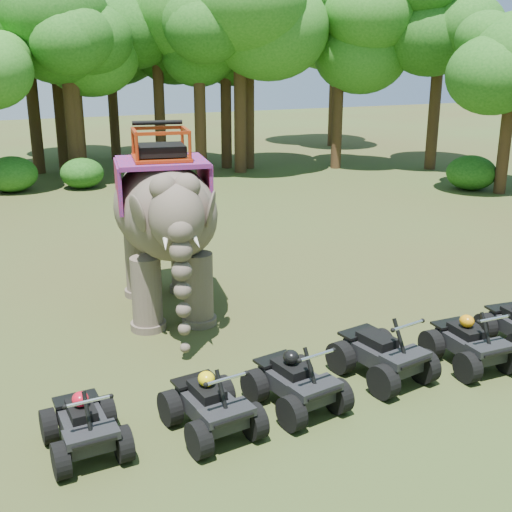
% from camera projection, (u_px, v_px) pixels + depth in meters
% --- Properties ---
extents(ground, '(110.00, 110.00, 0.00)m').
position_uv_depth(ground, '(282.00, 365.00, 12.58)').
color(ground, '#47381E').
rests_on(ground, ground).
extents(elephant, '(3.19, 5.51, 4.35)m').
position_uv_depth(elephant, '(165.00, 220.00, 14.73)').
color(elephant, brown).
rests_on(elephant, ground).
extents(atv_0, '(1.18, 1.58, 1.15)m').
position_uv_depth(atv_0, '(84.00, 417.00, 9.69)').
color(atv_0, black).
rests_on(atv_0, ground).
extents(atv_1, '(1.37, 1.76, 1.22)m').
position_uv_depth(atv_1, '(211.00, 397.00, 10.20)').
color(atv_1, black).
rests_on(atv_1, ground).
extents(atv_2, '(1.45, 1.83, 1.23)m').
position_uv_depth(atv_2, '(296.00, 374.00, 10.92)').
color(atv_2, black).
rests_on(atv_2, ground).
extents(atv_3, '(1.54, 1.94, 1.31)m').
position_uv_depth(atv_3, '(383.00, 345.00, 11.91)').
color(atv_3, black).
rests_on(atv_3, ground).
extents(atv_4, '(1.27, 1.70, 1.23)m').
position_uv_depth(atv_4, '(471.00, 336.00, 12.40)').
color(atv_4, black).
rests_on(atv_4, ground).
extents(tree_0, '(6.70, 6.70, 9.56)m').
position_uv_depth(tree_0, '(72.00, 78.00, 29.67)').
color(tree_0, '#195114').
rests_on(tree_0, ground).
extents(tree_1, '(6.18, 6.18, 8.83)m').
position_uv_depth(tree_1, '(158.00, 83.00, 33.54)').
color(tree_1, '#195114').
rests_on(tree_1, ground).
extents(tree_2, '(6.31, 6.31, 9.01)m').
position_uv_depth(tree_2, '(249.00, 81.00, 33.17)').
color(tree_2, '#195114').
rests_on(tree_2, ground).
extents(tree_3, '(5.84, 5.84, 8.35)m').
position_uv_depth(tree_3, '(338.00, 88.00, 33.25)').
color(tree_3, '#195114').
rests_on(tree_3, ground).
extents(tree_4, '(6.74, 6.74, 9.63)m').
position_uv_depth(tree_4, '(437.00, 75.00, 32.78)').
color(tree_4, '#195114').
rests_on(tree_4, ground).
extents(tree_5, '(4.94, 4.94, 7.05)m').
position_uv_depth(tree_5, '(508.00, 111.00, 27.19)').
color(tree_5, '#195114').
rests_on(tree_5, ground).
extents(tree_29, '(7.51, 7.51, 10.73)m').
position_uv_depth(tree_29, '(240.00, 64.00, 31.67)').
color(tree_29, '#195114').
rests_on(tree_29, ground).
extents(tree_30, '(6.63, 6.63, 9.47)m').
position_uv_depth(tree_30, '(199.00, 78.00, 31.69)').
color(tree_30, '#195114').
rests_on(tree_30, ground).
extents(tree_31, '(6.71, 6.71, 9.58)m').
position_uv_depth(tree_31, '(72.00, 73.00, 37.23)').
color(tree_31, '#195114').
rests_on(tree_31, ground).
extents(tree_32, '(5.35, 5.35, 7.65)m').
position_uv_depth(tree_32, '(69.00, 100.00, 29.77)').
color(tree_32, '#195114').
rests_on(tree_32, ground).
extents(tree_34, '(5.85, 5.85, 8.35)m').
position_uv_depth(tree_34, '(112.00, 85.00, 36.36)').
color(tree_34, '#195114').
rests_on(tree_34, ground).
extents(tree_36, '(6.83, 6.83, 9.76)m').
position_uv_depth(tree_36, '(30.00, 75.00, 31.61)').
color(tree_36, '#195114').
rests_on(tree_36, ground).
extents(tree_38, '(5.16, 5.16, 7.37)m').
position_uv_depth(tree_38, '(58.00, 99.00, 32.47)').
color(tree_38, '#195114').
rests_on(tree_38, ground).
extents(tree_40, '(6.22, 6.22, 8.88)m').
position_uv_depth(tree_40, '(226.00, 83.00, 33.30)').
color(tree_40, '#195114').
rests_on(tree_40, ground).
extents(tree_42, '(6.86, 6.86, 9.80)m').
position_uv_depth(tree_42, '(334.00, 70.00, 41.56)').
color(tree_42, '#195114').
rests_on(tree_42, ground).
extents(tree_43, '(6.08, 6.08, 8.68)m').
position_uv_depth(tree_43, '(76.00, 86.00, 31.38)').
color(tree_43, '#195114').
rests_on(tree_43, ground).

